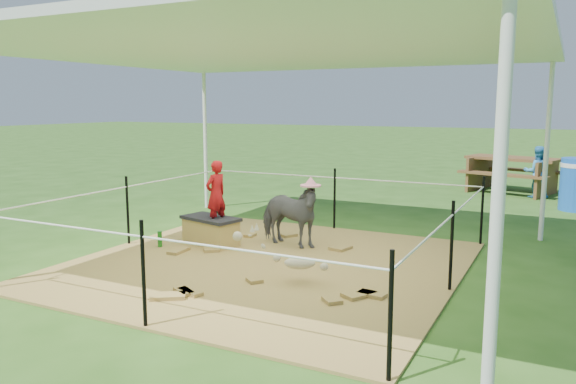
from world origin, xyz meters
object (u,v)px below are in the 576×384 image
at_px(straw_bale, 211,232).
at_px(picnic_table_near, 512,175).
at_px(distant_person, 537,172).
at_px(pony, 288,215).
at_px(foal, 300,260).
at_px(green_bottle, 160,239).
at_px(woman, 216,187).

distance_m(straw_bale, picnic_table_near, 7.94).
bearing_deg(distant_person, pony, 49.24).
distance_m(straw_bale, foal, 2.14).
relative_size(green_bottle, distant_person, 0.20).
xyz_separation_m(straw_bale, green_bottle, (-0.55, -0.45, -0.07)).
xyz_separation_m(straw_bale, distant_person, (3.87, 6.69, 0.35)).
xyz_separation_m(green_bottle, distant_person, (4.42, 7.14, 0.42)).
relative_size(straw_bale, distant_person, 0.71).
height_order(green_bottle, picnic_table_near, picnic_table_near).
bearing_deg(pony, picnic_table_near, -8.26).
distance_m(woman, picnic_table_near, 7.91).
height_order(straw_bale, pony, pony).
bearing_deg(pony, woman, 123.04).
distance_m(straw_bale, distant_person, 7.74).
bearing_deg(green_bottle, woman, 34.70).
height_order(woman, pony, woman).
height_order(pony, foal, pony).
height_order(straw_bale, foal, foal).
bearing_deg(picnic_table_near, straw_bale, -98.99).
relative_size(picnic_table_near, distant_person, 1.75).
height_order(green_bottle, pony, pony).
height_order(foal, distant_person, distant_person).
xyz_separation_m(straw_bale, woman, (0.10, 0.00, 0.65)).
relative_size(green_bottle, foal, 0.24).
bearing_deg(distant_person, green_bottle, 41.72).
distance_m(woman, distant_person, 7.68).
height_order(woman, green_bottle, woman).
distance_m(pony, distant_person, 6.91).
height_order(straw_bale, picnic_table_near, picnic_table_near).
xyz_separation_m(pony, distant_person, (2.84, 6.30, 0.08)).
relative_size(woman, distant_person, 0.85).
bearing_deg(picnic_table_near, woman, -98.33).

